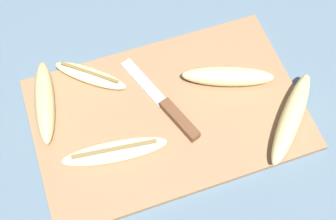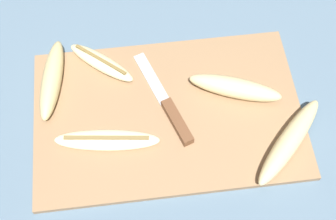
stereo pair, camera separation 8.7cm
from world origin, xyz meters
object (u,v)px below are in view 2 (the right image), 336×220
banana_spotted_left (52,79)px  banana_soft_right (101,63)px  banana_mellow_near (289,141)px  knife (172,113)px  banana_ripe_center (235,88)px  banana_pale_long (107,140)px

banana_spotted_left → banana_soft_right: bearing=19.1°
banana_mellow_near → banana_soft_right: bearing=146.7°
knife → banana_ripe_center: size_ratio=1.19×
banana_pale_long → banana_spotted_left: bearing=125.4°
banana_ripe_center → banana_pale_long: banana_ripe_center is taller
banana_spotted_left → banana_soft_right: (0.10, 0.03, -0.01)m
knife → banana_spotted_left: (-0.22, 0.09, 0.01)m
banana_spotted_left → knife: bearing=-23.1°
banana_ripe_center → banana_soft_right: banana_ripe_center is taller
banana_pale_long → banana_mellow_near: (0.33, -0.05, 0.01)m
banana_spotted_left → banana_pale_long: 0.17m
banana_ripe_center → banana_soft_right: size_ratio=1.31×
banana_mellow_near → banana_soft_right: (-0.33, 0.21, -0.01)m
banana_spotted_left → banana_ripe_center: banana_spotted_left is taller
knife → banana_ripe_center: bearing=-4.4°
banana_soft_right → knife: bearing=-45.5°
knife → banana_ripe_center: 0.13m
knife → banana_soft_right: bearing=115.0°
banana_pale_long → banana_mellow_near: size_ratio=1.11×
knife → banana_ripe_center: (0.12, 0.03, 0.01)m
banana_spotted_left → banana_ripe_center: (0.35, -0.06, -0.00)m
banana_ripe_center → banana_pale_long: (-0.25, -0.08, -0.01)m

